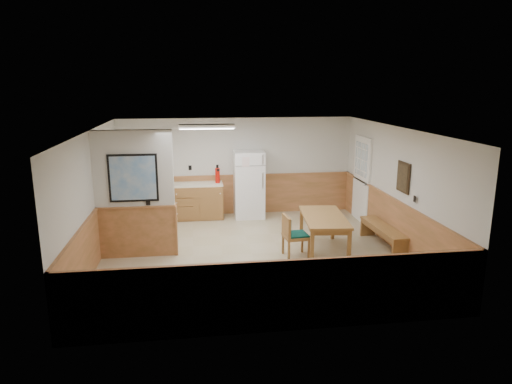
{
  "coord_description": "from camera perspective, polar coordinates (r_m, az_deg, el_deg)",
  "views": [
    {
      "loc": [
        -1.11,
        -8.59,
        3.34
      ],
      "look_at": [
        0.14,
        0.4,
        1.18
      ],
      "focal_mm": 32.0,
      "sensor_mm": 36.0,
      "label": 1
    }
  ],
  "objects": [
    {
      "name": "left_wall",
      "position": [
        9.04,
        -19.76,
        -0.78
      ],
      "size": [
        0.02,
        6.0,
        2.5
      ],
      "primitive_type": "cube",
      "color": "silver",
      "rests_on": "ground"
    },
    {
      "name": "wainscot_right",
      "position": [
        9.93,
        16.82,
        -3.82
      ],
      "size": [
        0.04,
        6.0,
        1.0
      ],
      "primitive_type": "cube",
      "color": "#CA7E51",
      "rests_on": "ground"
    },
    {
      "name": "exterior_door",
      "position": [
        11.48,
        13.04,
        1.55
      ],
      "size": [
        0.07,
        1.02,
        2.15
      ],
      "color": "white",
      "rests_on": "ground"
    },
    {
      "name": "dining_table",
      "position": [
        9.3,
        8.48,
        -3.55
      ],
      "size": [
        0.98,
        1.71,
        0.75
      ],
      "rotation": [
        0.0,
        0.0,
        -0.1
      ],
      "color": "#A3753B",
      "rests_on": "ground"
    },
    {
      "name": "dining_chair",
      "position": [
        8.98,
        4.47,
        -5.14
      ],
      "size": [
        0.69,
        0.51,
        0.85
      ],
      "rotation": [
        0.0,
        0.0,
        0.09
      ],
      "color": "#A3753B",
      "rests_on": "ground"
    },
    {
      "name": "ceiling",
      "position": [
        8.7,
        -0.57,
        7.85
      ],
      "size": [
        6.0,
        6.0,
        0.02
      ],
      "primitive_type": "cube",
      "color": "white",
      "rests_on": "back_wall"
    },
    {
      "name": "fluorescent_fixture",
      "position": [
        9.94,
        -6.17,
        8.15
      ],
      "size": [
        1.2,
        0.3,
        0.09
      ],
      "color": "white",
      "rests_on": "ceiling"
    },
    {
      "name": "right_wall",
      "position": [
        9.75,
        17.22,
        0.4
      ],
      "size": [
        0.02,
        6.0,
        2.5
      ],
      "primitive_type": "cube",
      "color": "silver",
      "rests_on": "ground"
    },
    {
      "name": "wainscot_back",
      "position": [
        11.97,
        -2.37,
        -0.35
      ],
      "size": [
        6.0,
        0.04,
        1.0
      ],
      "primitive_type": "cube",
      "color": "#CA7E51",
      "rests_on": "ground"
    },
    {
      "name": "wainscot_left",
      "position": [
        9.24,
        -19.27,
        -5.29
      ],
      "size": [
        0.04,
        6.0,
        1.0
      ],
      "primitive_type": "cube",
      "color": "#CA7E51",
      "rests_on": "ground"
    },
    {
      "name": "kitchen_counter",
      "position": [
        11.64,
        -8.16,
        -1.07
      ],
      "size": [
        2.2,
        0.61,
        1.0
      ],
      "color": "olive",
      "rests_on": "ground"
    },
    {
      "name": "kitchen_window",
      "position": [
        11.75,
        -12.69,
        4.3
      ],
      "size": [
        0.8,
        0.04,
        1.0
      ],
      "color": "white",
      "rests_on": "back_wall"
    },
    {
      "name": "wall_painting",
      "position": [
        9.41,
        17.92,
        1.76
      ],
      "size": [
        0.04,
        0.5,
        0.6
      ],
      "color": "#2E2112",
      "rests_on": "right_wall"
    },
    {
      "name": "soap_bottle",
      "position": [
        11.57,
        -13.65,
        1.45
      ],
      "size": [
        0.1,
        0.1,
        0.25
      ],
      "primitive_type": "cylinder",
      "rotation": [
        0.0,
        0.0,
        -0.3
      ],
      "color": "#167C2F",
      "rests_on": "kitchen_counter"
    },
    {
      "name": "dining_bench",
      "position": [
        9.9,
        15.62,
        -4.75
      ],
      "size": [
        0.42,
        1.63,
        0.45
      ],
      "rotation": [
        0.0,
        0.0,
        0.04
      ],
      "color": "#A3753B",
      "rests_on": "ground"
    },
    {
      "name": "partition_wall",
      "position": [
        9.11,
        -14.89,
        -0.45
      ],
      "size": [
        1.5,
        0.2,
        2.5
      ],
      "color": "silver",
      "rests_on": "ground"
    },
    {
      "name": "refrigerator",
      "position": [
        11.58,
        -0.89,
        0.96
      ],
      "size": [
        0.76,
        0.73,
        1.69
      ],
      "rotation": [
        0.0,
        0.0,
        -0.01
      ],
      "color": "white",
      "rests_on": "ground"
    },
    {
      "name": "ground",
      "position": [
        9.29,
        -0.53,
        -7.7
      ],
      "size": [
        6.0,
        6.0,
        0.0
      ],
      "primitive_type": "plane",
      "color": "tan",
      "rests_on": "ground"
    },
    {
      "name": "back_wall",
      "position": [
        11.83,
        -2.41,
        3.2
      ],
      "size": [
        6.0,
        0.02,
        2.5
      ],
      "primitive_type": "cube",
      "color": "silver",
      "rests_on": "ground"
    },
    {
      "name": "fire_extinguisher",
      "position": [
        11.51,
        -4.83,
        2.14
      ],
      "size": [
        0.14,
        0.14,
        0.46
      ],
      "rotation": [
        0.0,
        0.0,
        -0.2
      ],
      "color": "red",
      "rests_on": "kitchen_counter"
    }
  ]
}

